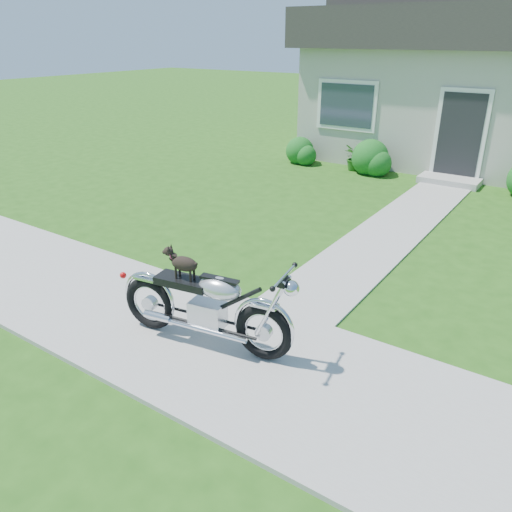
{
  "coord_description": "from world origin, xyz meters",
  "views": [
    {
      "loc": [
        1.27,
        -3.78,
        3.32
      ],
      "look_at": [
        -1.99,
        1.0,
        0.75
      ],
      "focal_mm": 35.0,
      "sensor_mm": 36.0,
      "label": 1
    }
  ],
  "objects": [
    {
      "name": "ground",
      "position": [
        0.0,
        0.0,
        0.0
      ],
      "size": [
        80.0,
        80.0,
        0.0
      ],
      "primitive_type": "plane",
      "color": "#235114",
      "rests_on": "ground"
    },
    {
      "name": "sidewalk",
      "position": [
        0.0,
        0.0,
        0.02
      ],
      "size": [
        24.0,
        2.2,
        0.04
      ],
      "primitive_type": "cube",
      "color": "#9E9B93",
      "rests_on": "ground"
    },
    {
      "name": "motorcycle_with_dog",
      "position": [
        -1.95,
        -0.05,
        0.54
      ],
      "size": [
        2.21,
        0.69,
        1.13
      ],
      "rotation": [
        0.0,
        0.0,
        0.16
      ],
      "color": "black",
      "rests_on": "sidewalk"
    },
    {
      "name": "potted_plant_left",
      "position": [
        -3.95,
        8.55,
        0.34
      ],
      "size": [
        0.79,
        0.81,
        0.68
      ],
      "primitive_type": "imported",
      "rotation": [
        0.0,
        0.0,
        5.37
      ],
      "color": "#205616",
      "rests_on": "ground"
    },
    {
      "name": "walkway",
      "position": [
        -1.5,
        5.0,
        0.01
      ],
      "size": [
        1.2,
        8.0,
        0.03
      ],
      "primitive_type": "cube",
      "color": "#9E9B93",
      "rests_on": "ground"
    }
  ]
}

